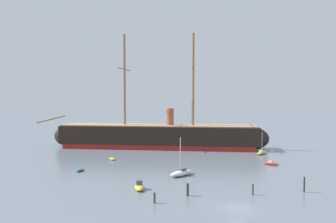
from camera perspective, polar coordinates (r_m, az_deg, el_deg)
ground_plane at (r=48.63m, az=11.17°, el=-14.99°), size 400.00×400.00×0.00m
tall_ship at (r=95.50m, az=-1.53°, el=-3.93°), size 60.58×26.21×30.35m
motorboat_foreground_left at (r=56.36m, az=-4.61°, el=-11.84°), size 1.81×3.59×1.45m
sailboat_near_centre at (r=64.95m, az=2.16°, el=-9.74°), size 5.42×4.10×6.96m
dinghy_mid_left at (r=70.58m, az=-13.86°, el=-9.04°), size 1.95×2.46×0.54m
sailboat_mid_right at (r=77.30m, az=16.12°, el=-7.94°), size 2.86×3.07×4.20m
dinghy_alongside_bow at (r=80.64m, az=-8.94°, el=-7.45°), size 1.51×2.44×0.54m
sailboat_alongside_stern at (r=89.16m, az=14.70°, el=-6.38°), size 4.02×3.29×5.27m
motorboat_far_right at (r=108.52m, az=14.84°, el=-4.63°), size 3.11×3.87×1.51m
motorboat_distant_centre at (r=107.25m, az=-1.99°, el=-4.59°), size 3.34×4.22×1.65m
mooring_piling_nearest at (r=49.79m, az=-2.18°, el=-13.61°), size 0.31×0.31×1.47m
mooring_piling_left_pair at (r=54.82m, az=13.38°, el=-12.02°), size 0.27×0.27×1.63m
mooring_piling_right_pair at (r=58.43m, az=20.91°, el=-10.83°), size 0.25×0.25×2.34m
mooring_piling_midwater at (r=53.03m, az=3.16°, el=-12.35°), size 0.35×0.35×1.83m
seagull_in_flight at (r=65.13m, az=14.51°, el=1.92°), size 1.01×0.41×0.13m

